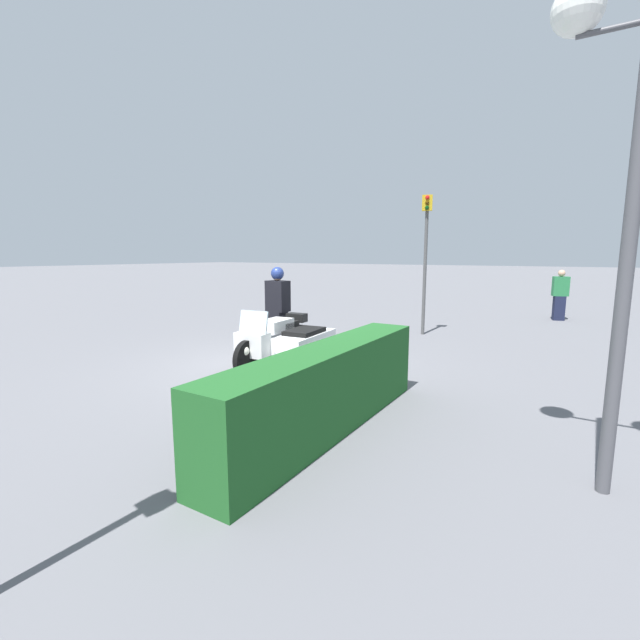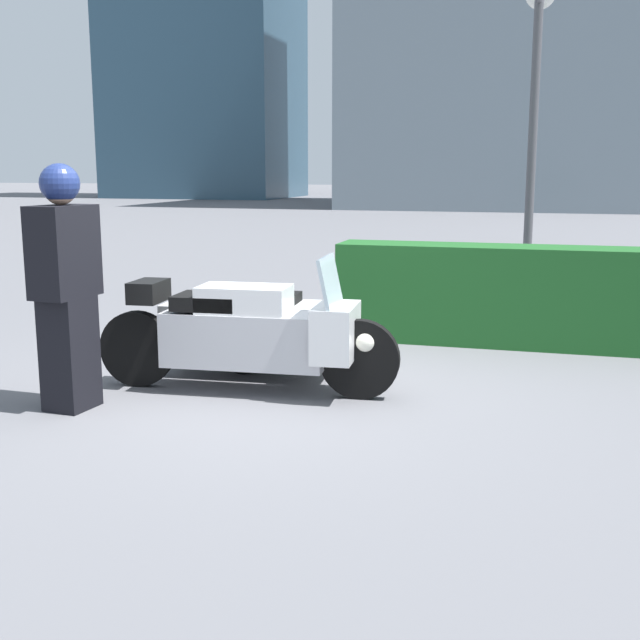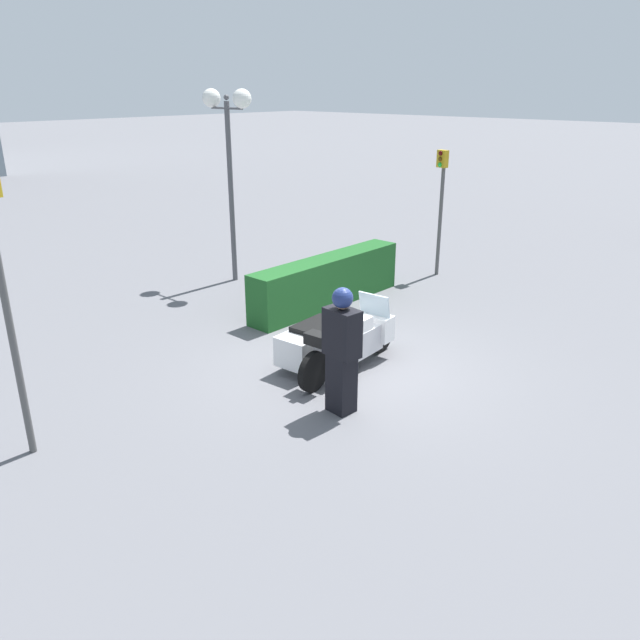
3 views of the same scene
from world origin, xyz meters
name	(u,v)px [view 1 (image 1 of 3)]	position (x,y,z in m)	size (l,w,h in m)	color
ground_plane	(270,364)	(0.00, 0.00, 0.00)	(160.00, 160.00, 0.00)	slate
police_motorcycle	(288,343)	(-0.07, 0.39, 0.47)	(2.57, 1.22, 1.16)	black
officer_rider	(278,306)	(-1.22, -0.72, 1.00)	(0.36, 0.54, 1.88)	black
hedge_bush_curbside	(326,389)	(2.16, 2.57, 0.52)	(4.09, 0.63, 1.05)	#1E5623
traffic_light_far	(426,245)	(-4.72, 1.54, 2.40)	(0.23, 0.29, 3.68)	#4C4C4C
pedestrian_bystander	(560,295)	(-9.57, 4.56, 0.83)	(0.41, 0.53, 1.66)	#191E38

